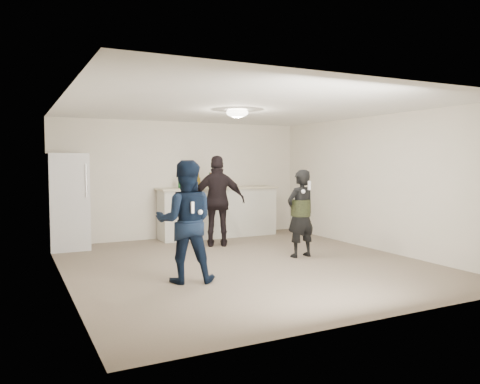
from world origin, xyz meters
name	(u,v)px	position (x,y,z in m)	size (l,w,h in m)	color
floor	(246,264)	(0.00, 0.00, 0.00)	(6.00, 6.00, 0.00)	#6B5B4C
ceiling	(246,108)	(0.00, 0.00, 2.50)	(6.00, 6.00, 0.00)	silver
wall_back	(183,180)	(0.00, 3.00, 1.25)	(6.00, 6.00, 0.00)	beige
wall_front	(379,201)	(0.00, -3.00, 1.25)	(6.00, 6.00, 0.00)	beige
wall_left	(63,191)	(-2.75, 0.00, 1.25)	(6.00, 6.00, 0.00)	beige
wall_right	(377,183)	(2.75, 0.00, 1.25)	(6.00, 6.00, 0.00)	beige
counter	(218,213)	(0.70, 2.67, 0.53)	(2.60, 0.56, 1.05)	beige
counter_top	(218,188)	(0.70, 2.67, 1.07)	(2.68, 0.64, 0.04)	beige
fridge	(68,202)	(-2.40, 2.60, 0.90)	(0.70, 0.70, 1.80)	silver
fridge_handle	(86,181)	(-2.12, 2.23, 1.30)	(0.02, 0.02, 0.60)	white
ceiling_dome	(237,113)	(0.00, 0.30, 2.45)	(0.36, 0.36, 0.16)	white
shaker	(193,184)	(0.15, 2.75, 1.18)	(0.08, 0.08, 0.17)	#B8B7BC
man	(185,221)	(-1.25, -0.64, 0.83)	(0.81, 0.63, 1.67)	#0E203D
woman	(301,213)	(1.10, 0.06, 0.76)	(0.55, 0.36, 1.51)	black
camo_shorts	(301,208)	(1.10, 0.06, 0.85)	(0.34, 0.34, 0.28)	#2D3719
spectator	(218,201)	(0.24, 1.65, 0.88)	(1.03, 0.43, 1.77)	black
remote_man	(193,207)	(-1.25, -0.92, 1.05)	(0.04, 0.04, 0.15)	white
nunchuk_man	(200,212)	(-1.13, -0.89, 0.98)	(0.07, 0.07, 0.07)	white
remote_woman	(309,185)	(1.10, -0.19, 1.25)	(0.04, 0.04, 0.15)	silver
nunchuk_woman	(303,192)	(1.00, -0.16, 1.15)	(0.07, 0.07, 0.07)	silver
bottle_cluster	(203,182)	(0.33, 2.63, 1.20)	(1.09, 0.35, 0.25)	#144915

